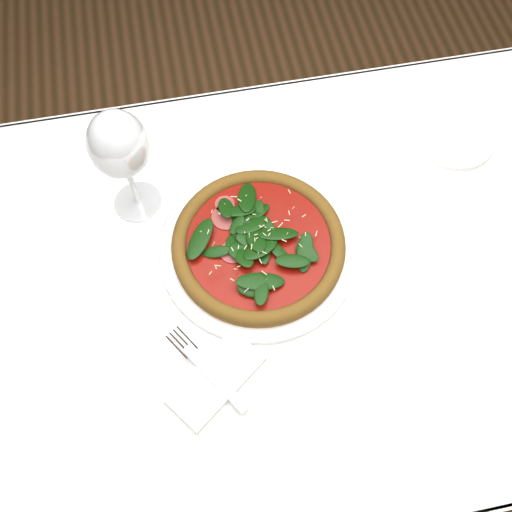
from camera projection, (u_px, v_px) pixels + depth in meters
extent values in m
plane|color=brown|center=(282.00, 382.00, 1.60)|extent=(6.00, 6.00, 0.00)
cube|color=white|center=(300.00, 276.00, 0.95)|extent=(1.20, 0.80, 0.04)
cylinder|color=#4F391F|center=(42.00, 253.00, 1.39)|extent=(0.06, 0.06, 0.71)
cylinder|color=#4F391F|center=(463.00, 182.00, 1.48)|extent=(0.06, 0.06, 0.71)
cube|color=white|center=(254.00, 124.00, 1.20)|extent=(1.20, 0.01, 0.22)
cylinder|color=white|center=(258.00, 248.00, 0.94)|extent=(0.33, 0.33, 0.01)
torus|color=white|center=(258.00, 247.00, 0.94)|extent=(0.33, 0.33, 0.01)
cylinder|color=#976424|center=(258.00, 246.00, 0.94)|extent=(0.30, 0.30, 0.01)
torus|color=#A87226|center=(258.00, 244.00, 0.93)|extent=(0.30, 0.30, 0.02)
cylinder|color=#820804|center=(258.00, 244.00, 0.93)|extent=(0.25, 0.25, 0.00)
cylinder|color=#A24541|center=(258.00, 242.00, 0.93)|extent=(0.22, 0.22, 0.00)
ellipsoid|color=#0F3409|center=(259.00, 240.00, 0.92)|extent=(0.24, 0.24, 0.02)
cylinder|color=beige|center=(259.00, 238.00, 0.91)|extent=(0.22, 0.22, 0.00)
cylinder|color=silver|center=(139.00, 202.00, 0.99)|extent=(0.08, 0.08, 0.00)
cylinder|color=silver|center=(132.00, 184.00, 0.94)|extent=(0.01, 0.01, 0.11)
ellipsoid|color=silver|center=(118.00, 145.00, 0.84)|extent=(0.09, 0.09, 0.12)
cube|color=white|center=(216.00, 379.00, 0.85)|extent=(0.16, 0.14, 0.01)
cube|color=silver|center=(215.00, 378.00, 0.84)|extent=(0.08, 0.12, 0.00)
cube|color=silver|center=(182.00, 342.00, 0.86)|extent=(0.05, 0.06, 0.00)
cylinder|color=white|center=(455.00, 137.00, 1.05)|extent=(0.14, 0.14, 0.01)
torus|color=white|center=(455.00, 136.00, 1.04)|extent=(0.14, 0.14, 0.01)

